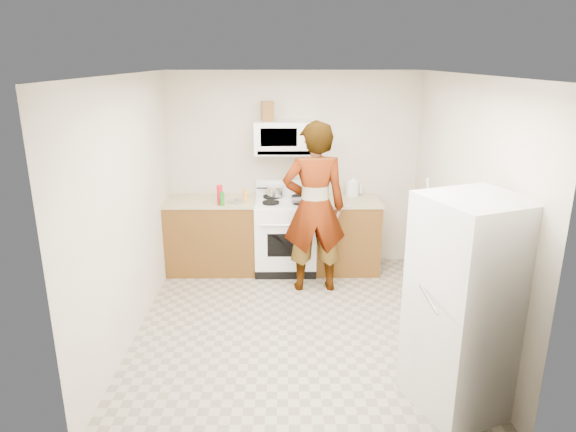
{
  "coord_description": "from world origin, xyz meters",
  "views": [
    {
      "loc": [
        -0.12,
        -4.72,
        2.64
      ],
      "look_at": [
        -0.08,
        0.55,
        1.01
      ],
      "focal_mm": 32.0,
      "sensor_mm": 36.0,
      "label": 1
    }
  ],
  "objects_px": {
    "kettle": "(352,188)",
    "microwave": "(285,137)",
    "gas_range": "(286,234)",
    "fridge": "(468,306)",
    "person": "(314,208)",
    "saucepan": "(275,191)"
  },
  "relations": [
    {
      "from": "saucepan",
      "to": "person",
      "type": "bearing_deg",
      "value": -57.45
    },
    {
      "from": "microwave",
      "to": "person",
      "type": "distance_m",
      "value": 1.05
    },
    {
      "from": "fridge",
      "to": "saucepan",
      "type": "height_order",
      "value": "fridge"
    },
    {
      "from": "microwave",
      "to": "fridge",
      "type": "xyz_separation_m",
      "value": [
        1.37,
        -2.85,
        -0.85
      ]
    },
    {
      "from": "gas_range",
      "to": "fridge",
      "type": "height_order",
      "value": "fridge"
    },
    {
      "from": "fridge",
      "to": "saucepan",
      "type": "bearing_deg",
      "value": 95.78
    },
    {
      "from": "fridge",
      "to": "kettle",
      "type": "bearing_deg",
      "value": 77.9
    },
    {
      "from": "gas_range",
      "to": "person",
      "type": "bearing_deg",
      "value": -60.24
    },
    {
      "from": "person",
      "to": "fridge",
      "type": "height_order",
      "value": "person"
    },
    {
      "from": "microwave",
      "to": "saucepan",
      "type": "xyz_separation_m",
      "value": [
        -0.13,
        0.02,
        -0.69
      ]
    },
    {
      "from": "saucepan",
      "to": "fridge",
      "type": "bearing_deg",
      "value": -62.39
    },
    {
      "from": "gas_range",
      "to": "saucepan",
      "type": "height_order",
      "value": "gas_range"
    },
    {
      "from": "fridge",
      "to": "saucepan",
      "type": "relative_size",
      "value": 7.95
    },
    {
      "from": "kettle",
      "to": "microwave",
      "type": "bearing_deg",
      "value": 174.6
    },
    {
      "from": "microwave",
      "to": "kettle",
      "type": "distance_m",
      "value": 1.1
    },
    {
      "from": "fridge",
      "to": "gas_range",
      "type": "bearing_deg",
      "value": 94.86
    },
    {
      "from": "gas_range",
      "to": "fridge",
      "type": "distance_m",
      "value": 3.07
    },
    {
      "from": "microwave",
      "to": "fridge",
      "type": "relative_size",
      "value": 0.45
    },
    {
      "from": "gas_range",
      "to": "kettle",
      "type": "distance_m",
      "value": 1.04
    },
    {
      "from": "gas_range",
      "to": "kettle",
      "type": "relative_size",
      "value": 5.77
    },
    {
      "from": "gas_range",
      "to": "kettle",
      "type": "xyz_separation_m",
      "value": [
        0.87,
        0.21,
        0.55
      ]
    },
    {
      "from": "microwave",
      "to": "kettle",
      "type": "xyz_separation_m",
      "value": [
        0.87,
        0.08,
        -0.67
      ]
    }
  ]
}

